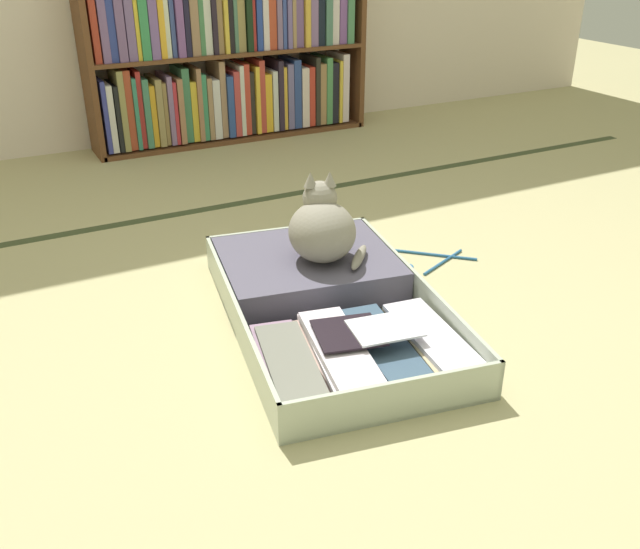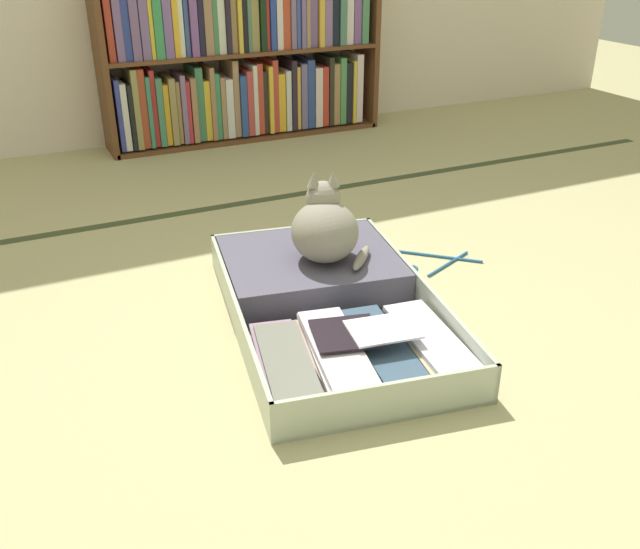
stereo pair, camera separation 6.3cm
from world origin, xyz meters
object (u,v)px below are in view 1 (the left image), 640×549
object	(u,v)px
bookshelf	(228,57)
black_cat	(322,228)
clothes_hanger	(411,257)
open_suitcase	(324,298)

from	to	relation	value
bookshelf	black_cat	size ratio (longest dim) A/B	5.01
black_cat	clothes_hanger	bearing A→B (deg)	8.86
bookshelf	black_cat	world-z (taller)	bookshelf
open_suitcase	clothes_hanger	bearing A→B (deg)	23.20
open_suitcase	bookshelf	bearing A→B (deg)	77.17
black_cat	bookshelf	bearing A→B (deg)	78.18
black_cat	clothes_hanger	world-z (taller)	black_cat
black_cat	open_suitcase	bearing A→B (deg)	-115.61
open_suitcase	clothes_hanger	size ratio (longest dim) A/B	3.09
bookshelf	clothes_hanger	size ratio (longest dim) A/B	4.39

